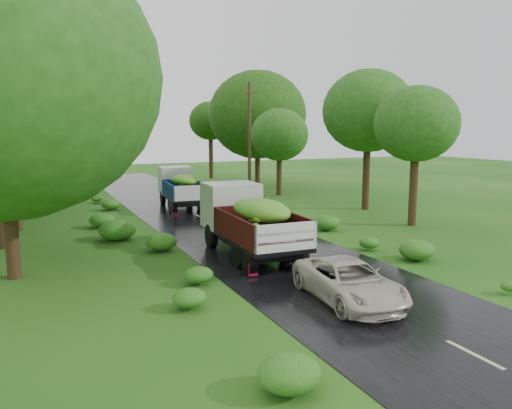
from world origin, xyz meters
TOP-DOWN VIEW (x-y plane):
  - ground at (0.00, 0.00)m, footprint 120.00×120.00m
  - road at (0.00, 5.00)m, footprint 6.50×80.00m
  - road_lines at (0.00, 6.00)m, footprint 0.12×69.60m
  - truck_near at (-1.01, 6.47)m, footprint 2.54×6.59m
  - truck_far at (0.02, 19.49)m, footprint 2.62×6.15m
  - car at (-0.52, 0.14)m, footprint 2.39×4.50m
  - utility_pole at (4.35, 18.26)m, footprint 1.34×0.61m
  - trees_left at (-10.08, 20.67)m, footprint 6.54×33.23m
  - trees_right at (9.47, 22.99)m, footprint 5.31×31.13m
  - shrubs at (0.00, 14.00)m, footprint 11.90×44.00m

SIDE VIEW (x-z plane):
  - ground at x=0.00m, z-range 0.00..0.00m
  - road at x=0.00m, z-range 0.00..0.02m
  - road_lines at x=0.00m, z-range 0.02..0.02m
  - shrubs at x=0.00m, z-range 0.00..0.70m
  - car at x=-0.52m, z-range 0.02..1.23m
  - truck_far at x=0.02m, z-range 0.17..2.68m
  - truck_near at x=-1.01m, z-range 0.18..2.92m
  - utility_pole at x=4.35m, z-range 0.12..8.15m
  - trees_right at x=9.47m, z-range 1.67..9.78m
  - trees_left at x=-10.08m, z-range 1.74..11.64m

